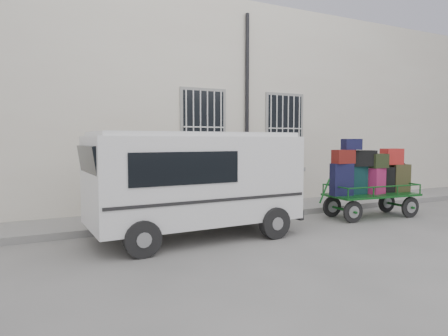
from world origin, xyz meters
TOP-DOWN VIEW (x-y plane):
  - ground at (0.00, 0.00)m, footprint 80.00×80.00m
  - building at (0.00, 5.50)m, footprint 24.00×5.15m
  - sidewalk at (0.00, 2.20)m, footprint 24.00×1.70m
  - luggage_cart at (3.16, 0.34)m, footprint 2.84×1.27m
  - van at (-1.73, 0.36)m, footprint 4.36×2.09m

SIDE VIEW (x-z plane):
  - ground at x=0.00m, z-range 0.00..0.00m
  - sidewalk at x=0.00m, z-range 0.00..0.15m
  - luggage_cart at x=3.16m, z-range 0.01..2.04m
  - van at x=-1.73m, z-range 0.16..2.32m
  - building at x=0.00m, z-range 0.00..6.00m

